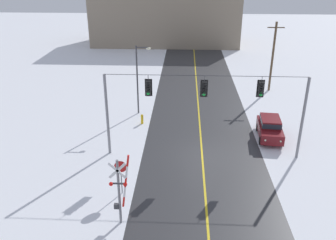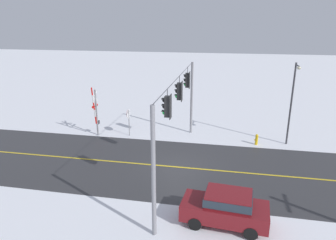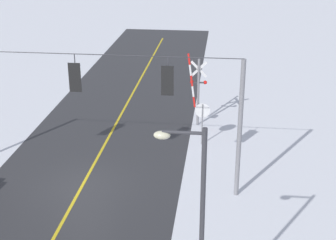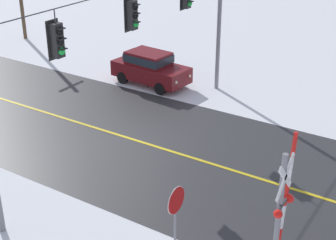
{
  "view_description": "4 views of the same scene",
  "coord_description": "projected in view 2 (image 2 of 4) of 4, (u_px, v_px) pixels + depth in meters",
  "views": [
    {
      "loc": [
        -1.43,
        -23.59,
        13.32
      ],
      "look_at": [
        -2.53,
        -0.81,
        3.19
      ],
      "focal_mm": 38.18,
      "sensor_mm": 36.0,
      "label": 1
    },
    {
      "loc": [
        18.64,
        2.89,
        9.4
      ],
      "look_at": [
        -3.31,
        -1.35,
        2.23
      ],
      "focal_mm": 32.92,
      "sensor_mm": 36.0,
      "label": 2
    },
    {
      "loc": [
        -6.19,
        19.54,
        11.48
      ],
      "look_at": [
        -3.82,
        -1.21,
        2.93
      ],
      "focal_mm": 53.5,
      "sensor_mm": 36.0,
      "label": 3
    },
    {
      "loc": [
        -14.82,
        -11.05,
        9.65
      ],
      "look_at": [
        -2.13,
        -2.9,
        2.53
      ],
      "focal_mm": 54.04,
      "sensor_mm": 36.0,
      "label": 4
    }
  ],
  "objects": [
    {
      "name": "streetlamp_near",
      "position": [
        293.0,
        97.0,
        23.42
      ],
      "size": [
        1.39,
        0.28,
        6.5
      ],
      "color": "#38383D",
      "rests_on": "ground"
    },
    {
      "name": "ground_plane",
      "position": [
        178.0,
        167.0,
        20.82
      ],
      "size": [
        160.0,
        160.0,
        0.0
      ],
      "primitive_type": "plane",
      "color": "white"
    },
    {
      "name": "railroad_crossing",
      "position": [
        96.0,
        110.0,
        26.02
      ],
      "size": [
        1.15,
        0.31,
        4.31
      ],
      "color": "gray",
      "rests_on": "ground"
    },
    {
      "name": "road_asphalt",
      "position": [
        271.0,
        175.0,
        19.73
      ],
      "size": [
        9.0,
        80.0,
        0.01
      ],
      "primitive_type": "cube",
      "color": "#303033",
      "rests_on": "ground"
    },
    {
      "name": "parked_car_maroon",
      "position": [
        226.0,
        207.0,
        14.7
      ],
      "size": [
        2.11,
        4.31,
        1.74
      ],
      "color": "maroon",
      "rests_on": "ground"
    },
    {
      "name": "stop_sign",
      "position": [
        129.0,
        117.0,
        26.09
      ],
      "size": [
        0.8,
        0.09,
        2.35
      ],
      "color": "gray",
      "rests_on": "ground"
    },
    {
      "name": "lane_centre_line",
      "position": [
        271.0,
        175.0,
        19.73
      ],
      "size": [
        0.14,
        72.0,
        0.01
      ],
      "primitive_type": "cube",
      "color": "gold",
      "rests_on": "ground"
    },
    {
      "name": "signal_span",
      "position": [
        179.0,
        107.0,
        19.56
      ],
      "size": [
        14.2,
        0.47,
        6.22
      ],
      "color": "gray",
      "rests_on": "ground"
    },
    {
      "name": "fire_hydrant",
      "position": [
        257.0,
        139.0,
        24.51
      ],
      "size": [
        0.24,
        0.31,
        0.88
      ],
      "color": "gold",
      "rests_on": "ground"
    }
  ]
}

